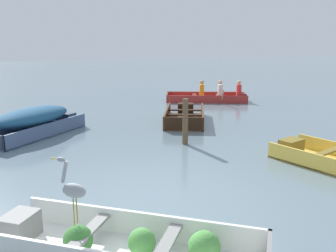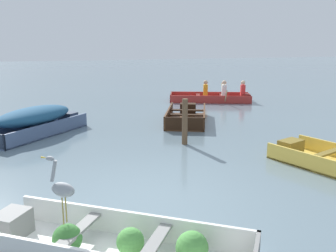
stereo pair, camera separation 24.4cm
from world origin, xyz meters
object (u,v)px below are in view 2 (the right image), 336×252
at_px(heron_on_dinghy, 62,187).
at_px(rowboat_red_with_crew, 215,97).
at_px(skiff_slate_blue_near_moored, 35,118).
at_px(mooring_post, 185,122).
at_px(skiff_dark_varnish_mid_moored, 187,117).
at_px(dinghy_white_foreground, 112,246).

bearing_deg(heron_on_dinghy, rowboat_red_with_crew, 58.82).
distance_m(skiff_slate_blue_near_moored, heron_on_dinghy, 6.45).
distance_m(heron_on_dinghy, mooring_post, 5.25).
distance_m(skiff_dark_varnish_mid_moored, mooring_post, 2.75).
bearing_deg(dinghy_white_foreground, rowboat_red_with_crew, 61.60).
bearing_deg(skiff_dark_varnish_mid_moored, rowboat_red_with_crew, 54.66).
distance_m(skiff_slate_blue_near_moored, skiff_dark_varnish_mid_moored, 4.62).
xyz_separation_m(dinghy_white_foreground, heron_on_dinghy, (-0.54, 0.22, 0.74)).
bearing_deg(rowboat_red_with_crew, dinghy_white_foreground, -118.40).
height_order(rowboat_red_with_crew, heron_on_dinghy, heron_on_dinghy).
bearing_deg(dinghy_white_foreground, mooring_post, 62.27).
bearing_deg(rowboat_red_with_crew, heron_on_dinghy, -121.18).
relative_size(rowboat_red_with_crew, heron_on_dinghy, 4.23).
xyz_separation_m(skiff_slate_blue_near_moored, skiff_dark_varnish_mid_moored, (4.58, 0.51, -0.30)).
height_order(dinghy_white_foreground, rowboat_red_with_crew, rowboat_red_with_crew).
xyz_separation_m(skiff_dark_varnish_mid_moored, rowboat_red_with_crew, (2.38, 3.36, 0.04)).
height_order(skiff_slate_blue_near_moored, heron_on_dinghy, heron_on_dinghy).
bearing_deg(skiff_slate_blue_near_moored, dinghy_white_foreground, -78.86).
xyz_separation_m(heron_on_dinghy, mooring_post, (2.94, 4.34, -0.31)).
height_order(skiff_dark_varnish_mid_moored, mooring_post, mooring_post).
height_order(dinghy_white_foreground, skiff_dark_varnish_mid_moored, dinghy_white_foreground).
distance_m(dinghy_white_foreground, rowboat_red_with_crew, 11.91).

